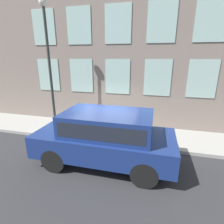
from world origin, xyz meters
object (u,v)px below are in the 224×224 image
at_px(street_lamp, 48,54).
at_px(person, 119,119).
at_px(fire_hydrant, 105,126).
at_px(parked_truck_navy_near, 106,135).

bearing_deg(street_lamp, person, -84.18).
xyz_separation_m(fire_hydrant, street_lamp, (0.09, 2.62, 3.15)).
bearing_deg(street_lamp, parked_truck_navy_near, -121.85).
bearing_deg(fire_hydrant, street_lamp, 88.07).
height_order(person, street_lamp, street_lamp).
relative_size(fire_hydrant, parked_truck_navy_near, 0.18).
bearing_deg(fire_hydrant, person, -53.55).
relative_size(fire_hydrant, street_lamp, 0.15).
height_order(person, parked_truck_navy_near, parked_truck_navy_near).
xyz_separation_m(person, parked_truck_navy_near, (-2.32, -0.04, 0.27)).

